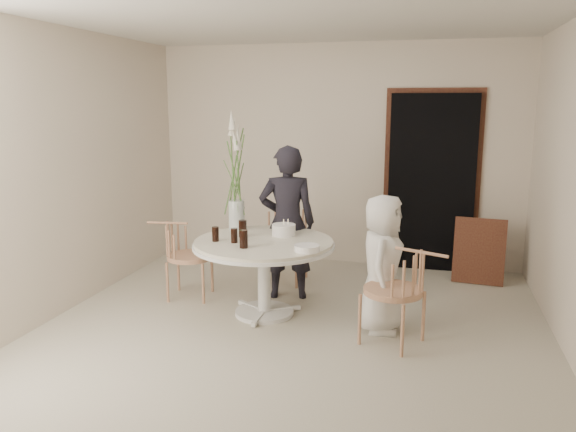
% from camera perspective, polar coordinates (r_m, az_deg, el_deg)
% --- Properties ---
extents(ground, '(4.50, 4.50, 0.00)m').
position_cam_1_polar(ground, '(5.17, 0.58, -11.26)').
color(ground, '#BCB8A1').
rests_on(ground, ground).
extents(room_shell, '(4.50, 4.50, 4.50)m').
position_cam_1_polar(room_shell, '(4.78, 0.61, 6.94)').
color(room_shell, silver).
rests_on(room_shell, ground).
extents(doorway, '(1.00, 0.10, 2.10)m').
position_cam_1_polar(doorway, '(6.89, 14.35, 3.23)').
color(doorway, black).
rests_on(doorway, ground).
extents(door_trim, '(1.12, 0.03, 2.22)m').
position_cam_1_polar(door_trim, '(6.92, 14.37, 3.77)').
color(door_trim, brown).
rests_on(door_trim, ground).
extents(table, '(1.33, 1.33, 0.73)m').
position_cam_1_polar(table, '(5.28, -2.47, -3.69)').
color(table, silver).
rests_on(table, ground).
extents(picture_frame, '(0.57, 0.23, 0.73)m').
position_cam_1_polar(picture_frame, '(6.62, 18.85, -3.39)').
color(picture_frame, brown).
rests_on(picture_frame, ground).
extents(chair_far, '(0.51, 0.54, 0.87)m').
position_cam_1_polar(chair_far, '(6.39, -0.04, -1.47)').
color(chair_far, tan).
rests_on(chair_far, ground).
extents(chair_right, '(0.62, 0.60, 0.85)m').
position_cam_1_polar(chair_right, '(4.71, 11.94, -6.69)').
color(chair_right, tan).
rests_on(chair_right, ground).
extents(chair_left, '(0.52, 0.49, 0.80)m').
position_cam_1_polar(chair_left, '(5.90, -11.05, -3.24)').
color(chair_left, tan).
rests_on(chair_left, ground).
extents(girl, '(0.65, 0.51, 1.58)m').
position_cam_1_polar(girl, '(5.73, -0.09, -0.69)').
color(girl, black).
rests_on(girl, ground).
extents(boy, '(0.41, 0.61, 1.22)m').
position_cam_1_polar(boy, '(4.99, 9.54, -4.81)').
color(boy, white).
rests_on(boy, ground).
extents(birthday_cake, '(0.23, 0.23, 0.16)m').
position_cam_1_polar(birthday_cake, '(5.43, -0.44, -1.42)').
color(birthday_cake, white).
rests_on(birthday_cake, table).
extents(cola_tumbler_a, '(0.07, 0.07, 0.13)m').
position_cam_1_polar(cola_tumbler_a, '(5.18, -5.49, -1.98)').
color(cola_tumbler_a, black).
rests_on(cola_tumbler_a, table).
extents(cola_tumbler_b, '(0.09, 0.09, 0.16)m').
position_cam_1_polar(cola_tumbler_b, '(4.98, -4.53, -2.34)').
color(cola_tumbler_b, black).
rests_on(cola_tumbler_b, table).
extents(cola_tumbler_c, '(0.06, 0.06, 0.14)m').
position_cam_1_polar(cola_tumbler_c, '(5.25, -7.38, -1.83)').
color(cola_tumbler_c, black).
rests_on(cola_tumbler_c, table).
extents(cola_tumbler_d, '(0.10, 0.10, 0.16)m').
position_cam_1_polar(cola_tumbler_d, '(5.38, -4.63, -1.29)').
color(cola_tumbler_d, black).
rests_on(cola_tumbler_d, table).
extents(plate_stack, '(0.25, 0.25, 0.05)m').
position_cam_1_polar(plate_stack, '(4.87, 1.94, -3.28)').
color(plate_stack, white).
rests_on(plate_stack, table).
extents(flower_vase, '(0.16, 0.16, 1.19)m').
position_cam_1_polar(flower_vase, '(5.62, -5.31, 3.55)').
color(flower_vase, silver).
rests_on(flower_vase, table).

